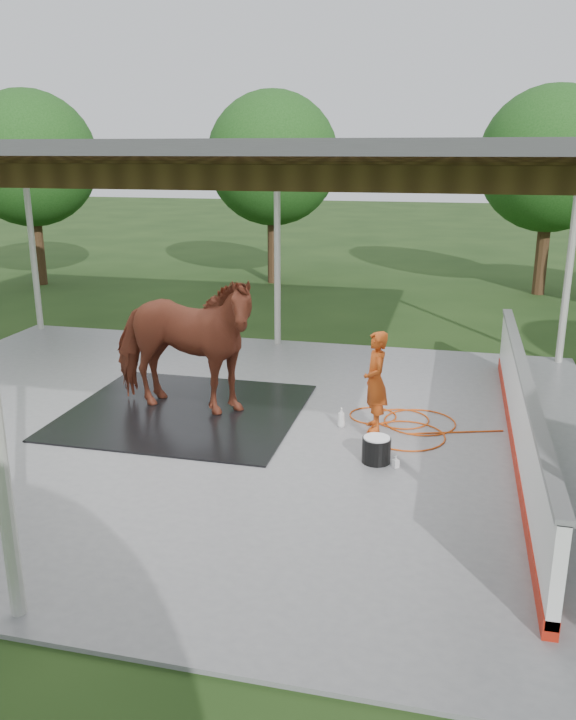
% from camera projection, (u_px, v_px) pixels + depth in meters
% --- Properties ---
extents(ground, '(100.00, 100.00, 0.00)m').
position_uv_depth(ground, '(202.00, 426.00, 10.69)').
color(ground, '#1E3814').
extents(concrete_slab, '(12.00, 10.00, 0.05)m').
position_uv_depth(concrete_slab, '(202.00, 425.00, 10.68)').
color(concrete_slab, slate).
rests_on(concrete_slab, ground).
extents(pavilion_structure, '(12.60, 10.60, 4.05)m').
position_uv_depth(pavilion_structure, '(191.00, 156.00, 9.55)').
color(pavilion_structure, beige).
rests_on(pavilion_structure, ground).
extents(dasher_board, '(0.16, 8.00, 1.15)m').
position_uv_depth(dasher_board, '(521.00, 415.00, 9.49)').
color(dasher_board, '#A51C0D').
rests_on(dasher_board, concrete_slab).
extents(tree_belt, '(28.00, 28.00, 5.80)m').
position_uv_depth(tree_belt, '(233.00, 168.00, 10.37)').
color(tree_belt, '#382314').
rests_on(tree_belt, ground).
extents(rubber_mat, '(3.58, 3.36, 0.03)m').
position_uv_depth(rubber_mat, '(185.00, 411.00, 11.12)').
color(rubber_mat, black).
rests_on(rubber_mat, concrete_slab).
extents(horse, '(2.72, 1.44, 2.21)m').
position_uv_depth(horse, '(182.00, 343.00, 10.80)').
color(horse, brown).
rests_on(horse, rubber_mat).
extents(handler, '(0.51, 0.63, 1.49)m').
position_uv_depth(handler, '(375.00, 381.00, 10.25)').
color(handler, '#BD4614').
rests_on(handler, concrete_slab).
extents(wash_bucket, '(0.38, 0.38, 0.35)m').
position_uv_depth(wash_bucket, '(376.00, 449.00, 9.29)').
color(wash_bucket, black).
rests_on(wash_bucket, concrete_slab).
extents(soap_bottle_a, '(0.15, 0.15, 0.30)m').
position_uv_depth(soap_bottle_a, '(341.00, 417.00, 10.49)').
color(soap_bottle_a, silver).
rests_on(soap_bottle_a, concrete_slab).
extents(soap_bottle_b, '(0.11, 0.11, 0.16)m').
position_uv_depth(soap_bottle_b, '(396.00, 462.00, 9.16)').
color(soap_bottle_b, '#338CD8').
rests_on(soap_bottle_b, concrete_slab).
extents(hose_coil, '(2.32, 1.70, 0.02)m').
position_uv_depth(hose_coil, '(405.00, 425.00, 10.57)').
color(hose_coil, '#BA420D').
rests_on(hose_coil, concrete_slab).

